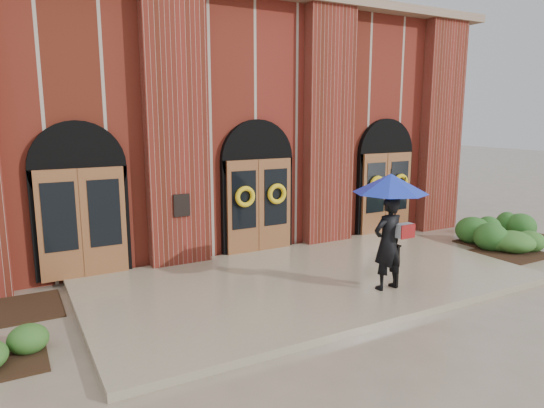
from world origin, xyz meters
TOP-DOWN VIEW (x-y plane):
  - ground at (0.00, 0.00)m, footprint 90.00×90.00m
  - landing at (0.00, 0.15)m, footprint 10.00×5.30m
  - church_building at (0.00, 8.78)m, footprint 16.20×12.53m
  - man_with_umbrella at (1.00, -1.25)m, footprint 1.60×1.60m
  - metal_post at (1.21, -1.31)m, footprint 0.15×0.15m
  - hedge_wall_right at (7.45, 0.50)m, footprint 2.92×1.17m
  - hedge_front_right at (6.20, -0.56)m, footprint 1.57×1.35m

SIDE VIEW (x-z plane):
  - ground at x=0.00m, z-range 0.00..0.00m
  - landing at x=0.00m, z-range 0.00..0.15m
  - hedge_front_right at x=6.20m, z-range 0.00..0.56m
  - hedge_wall_right at x=7.45m, z-range 0.00..0.75m
  - metal_post at x=1.21m, z-range 0.17..1.12m
  - man_with_umbrella at x=1.00m, z-range 0.65..3.12m
  - church_building at x=0.00m, z-range 0.00..7.00m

